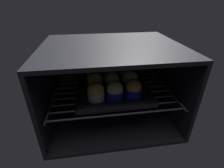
% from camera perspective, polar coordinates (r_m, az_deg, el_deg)
% --- Properties ---
extents(oven_cavity, '(0.59, 0.47, 0.37)m').
position_cam_1_polar(oven_cavity, '(0.81, -0.56, 1.59)').
color(oven_cavity, black).
rests_on(oven_cavity, ground).
extents(oven_rack, '(0.55, 0.42, 0.01)m').
position_cam_1_polar(oven_rack, '(0.79, -0.12, -2.00)').
color(oven_rack, '#51515B').
rests_on(oven_rack, oven_cavity).
extents(baking_tray, '(0.33, 0.33, 0.02)m').
position_cam_1_polar(baking_tray, '(0.77, -0.00, -1.73)').
color(baking_tray, black).
rests_on(baking_tray, oven_rack).
extents(muffin_row0_col0, '(0.07, 0.07, 0.08)m').
position_cam_1_polar(muffin_row0_col0, '(0.68, -5.67, -2.80)').
color(muffin_row0_col0, silver).
rests_on(muffin_row0_col0, baking_tray).
extents(muffin_row0_col1, '(0.07, 0.07, 0.08)m').
position_cam_1_polar(muffin_row0_col1, '(0.68, 1.13, -2.36)').
color(muffin_row0_col1, '#1928B7').
rests_on(muffin_row0_col1, baking_tray).
extents(muffin_row0_col2, '(0.07, 0.07, 0.08)m').
position_cam_1_polar(muffin_row0_col2, '(0.70, 7.53, -1.67)').
color(muffin_row0_col2, '#1928B7').
rests_on(muffin_row0_col2, baking_tray).
extents(muffin_row1_col0, '(0.07, 0.07, 0.09)m').
position_cam_1_polar(muffin_row1_col0, '(0.75, -5.98, 0.90)').
color(muffin_row1_col0, red).
rests_on(muffin_row1_col0, baking_tray).
extents(muffin_row1_col1, '(0.07, 0.07, 0.08)m').
position_cam_1_polar(muffin_row1_col1, '(0.76, -0.04, 0.95)').
color(muffin_row1_col1, '#1928B7').
rests_on(muffin_row1_col1, baking_tray).
extents(muffin_row1_col2, '(0.08, 0.08, 0.08)m').
position_cam_1_polar(muffin_row1_col2, '(0.77, 6.18, 1.52)').
color(muffin_row1_col2, '#0C8C84').
rests_on(muffin_row1_col2, baking_tray).
extents(muffin_row2_col0, '(0.08, 0.08, 0.09)m').
position_cam_1_polar(muffin_row2_col0, '(0.82, -6.35, 3.58)').
color(muffin_row2_col0, '#0C8C84').
rests_on(muffin_row2_col0, baking_tray).
extents(muffin_row2_col1, '(0.07, 0.07, 0.09)m').
position_cam_1_polar(muffin_row2_col1, '(0.82, -1.07, 3.62)').
color(muffin_row2_col1, silver).
rests_on(muffin_row2_col1, baking_tray).
extents(muffin_row2_col2, '(0.08, 0.08, 0.09)m').
position_cam_1_polar(muffin_row2_col2, '(0.84, 4.93, 3.99)').
color(muffin_row2_col2, '#1928B7').
rests_on(muffin_row2_col2, baking_tray).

